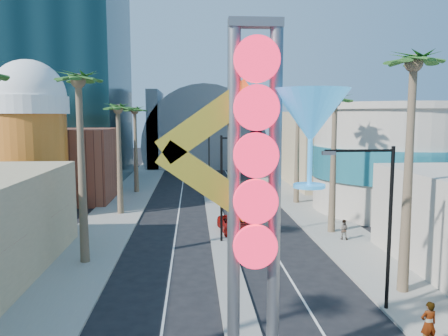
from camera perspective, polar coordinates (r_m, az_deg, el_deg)
sidewalk_west at (r=48.04m, az=-12.97°, el=-4.56°), size 5.00×100.00×0.15m
sidewalk_east at (r=48.86m, az=9.70°, el=-4.29°), size 5.00×100.00×0.15m
median at (r=50.45m, az=-1.69°, el=-3.84°), size 1.60×84.00×0.15m
hotel_tower at (r=68.40m, az=-22.27°, el=19.50°), size 20.00×20.00×50.00m
brick_filler_west at (r=51.74m, az=-19.70°, el=0.42°), size 10.00×10.00×8.00m
filler_east at (r=62.38m, az=12.75°, el=2.59°), size 10.00×20.00×10.00m
beer_mug at (r=44.17m, az=-23.93°, el=4.22°), size 7.00×7.00×14.50m
turquoise_building at (r=46.33m, az=21.59°, el=1.19°), size 16.60×16.60×10.60m
canopy at (r=83.72m, az=-2.69°, el=3.31°), size 22.00×16.00×22.00m
neon_sign at (r=14.93m, az=7.12°, el=-1.24°), size 6.53×2.60×12.55m
streetlight_0 at (r=31.97m, az=0.64°, el=-1.31°), size 3.79×0.25×8.00m
streetlight_1 at (r=55.74m, az=-2.53°, el=2.15°), size 3.79×0.25×8.00m
streetlight_2 at (r=21.91m, az=19.78°, el=-5.59°), size 3.45×0.25×8.00m
palm_1 at (r=28.43m, az=-18.45°, el=9.36°), size 2.40×2.40×12.70m
palm_2 at (r=42.11m, az=-13.67°, el=6.74°), size 2.40×2.40×11.20m
palm_3 at (r=53.99m, az=-11.57°, el=6.76°), size 2.40×2.40×11.20m
palm_5 at (r=24.30m, az=23.46°, el=10.69°), size 2.40×2.40×13.20m
palm_6 at (r=35.33m, az=14.28°, el=7.48°), size 2.40×2.40×11.70m
palm_7 at (r=46.89m, az=9.66°, el=8.46°), size 2.40×2.40×12.70m
red_pickup at (r=35.50m, az=1.43°, el=-7.41°), size 2.78×5.07×1.35m
pedestrian_a at (r=20.31m, az=25.14°, el=-17.97°), size 0.72×0.50×1.88m
pedestrian_b at (r=34.31m, az=15.34°, el=-7.75°), size 0.92×0.84×1.52m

